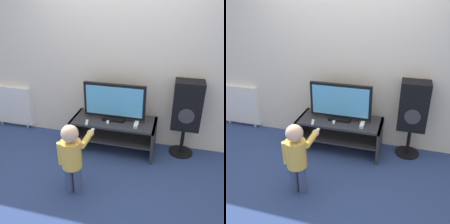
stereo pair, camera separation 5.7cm
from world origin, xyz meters
The scene contains 10 objects.
ground_plane centered at (0.00, 0.00, 0.00)m, with size 16.00×16.00×0.00m, color navy.
wall_back centered at (0.00, 0.60, 1.30)m, with size 10.00×0.06×2.60m.
tv_stand centered at (0.00, 0.26, 0.33)m, with size 1.21×0.52×0.49m.
television centered at (0.00, 0.28, 0.75)m, with size 0.88×0.20×0.53m.
game_console centered at (0.34, 0.16, 0.51)m, with size 0.06×0.16×0.04m.
remote_primary centered at (-0.34, 0.07, 0.50)m, with size 0.07×0.13×0.03m.
remote_secondary centered at (-0.06, 0.18, 0.50)m, with size 0.05×0.13×0.03m.
child centered at (-0.23, -0.72, 0.52)m, with size 0.34×0.50×0.89m.
speaker_tower centered at (0.99, 0.41, 0.74)m, with size 0.38×0.34×1.11m.
radiator centered at (-1.88, 0.53, 0.39)m, with size 0.74×0.08×0.73m.
Camera 1 is at (0.78, -2.82, 2.15)m, focal length 40.00 mm.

